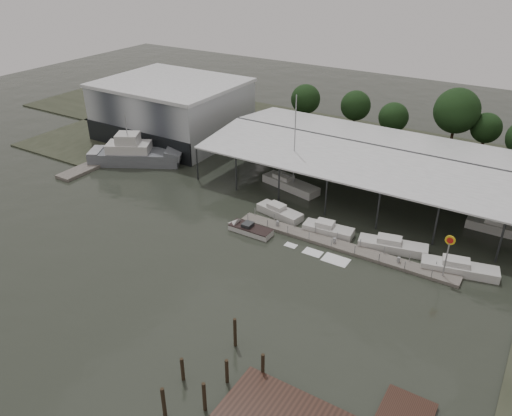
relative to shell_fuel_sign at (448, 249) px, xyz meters
The scene contains 17 objects.
ground 29.06m from the shell_fuel_sign, 159.69° to the right, with size 200.00×200.00×0.00m, color #272C23.
land_strip_far 42.05m from the shell_fuel_sign, 130.15° to the left, with size 140.00×30.00×0.30m.
land_strip_west 70.03m from the shell_fuel_sign, 163.37° to the left, with size 20.00×40.00×0.30m.
storage_warehouse 58.52m from the shell_fuel_sign, 160.06° to the left, with size 24.50×20.50×10.50m.
covered_boat_shed 20.71m from the shell_fuel_sign, 119.05° to the left, with size 58.24×24.00×6.96m.
trawler_dock 57.26m from the shell_fuel_sign, behind, with size 3.00×18.00×0.50m.
floating_dock 12.57m from the shell_fuel_sign, behind, with size 28.00×2.00×1.40m.
shell_fuel_sign is the anchor object (origin of this frame).
grey_trawler 52.28m from the shell_fuel_sign, behind, with size 15.73×11.36×8.84m.
white_sailboat 27.95m from the shell_fuel_sign, 155.75° to the left, with size 9.76×4.69×14.63m.
speedboat_underway 24.32m from the shell_fuel_sign, behind, with size 17.38×2.50×2.00m.
moored_cruiser_0 22.89m from the shell_fuel_sign, behind, with size 6.96×3.46×1.70m.
moored_cruiser_1 15.38m from the shell_fuel_sign, behind, with size 6.54×2.77×1.70m.
moored_cruiser_2 7.92m from the shell_fuel_sign, 157.32° to the left, with size 8.44×3.87×1.70m.
moored_cruiser_3 4.15m from the shell_fuel_sign, 60.16° to the left, with size 8.59×3.98×1.70m.
mooring_pilings 28.61m from the shell_fuel_sign, 116.85° to the right, with size 5.83×9.71×3.75m.
horizon_tree_line 38.38m from the shell_fuel_sign, 94.29° to the left, with size 68.65×10.29×11.53m.
Camera 1 is at (33.06, -39.19, 33.13)m, focal length 35.00 mm.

